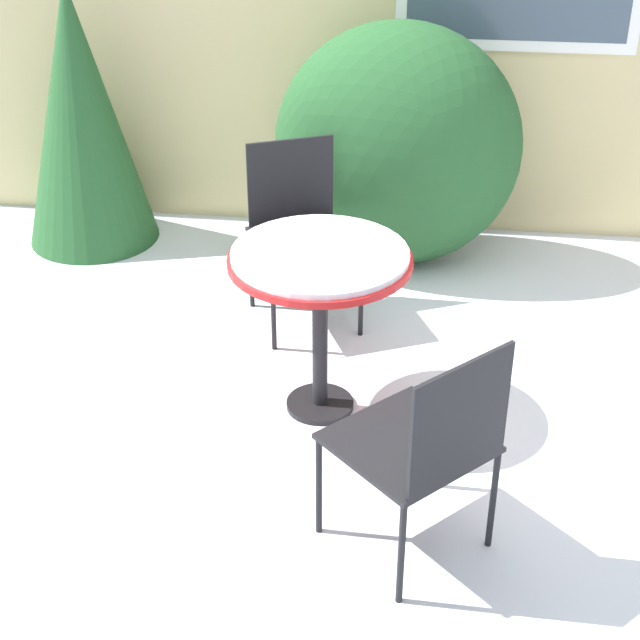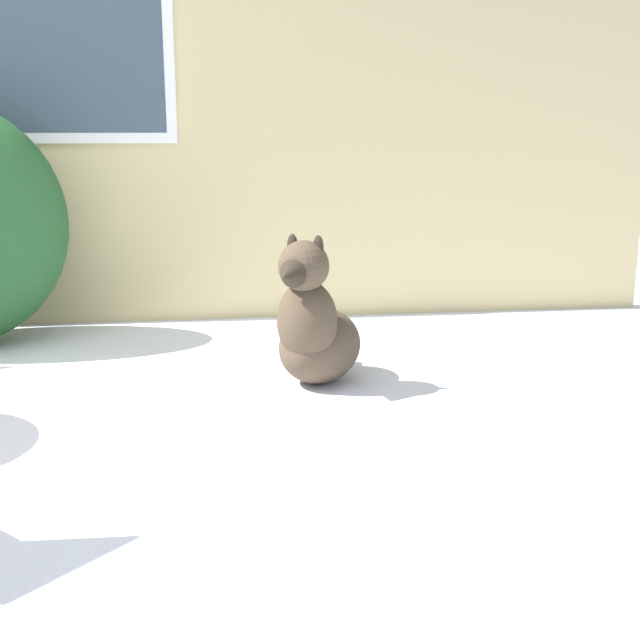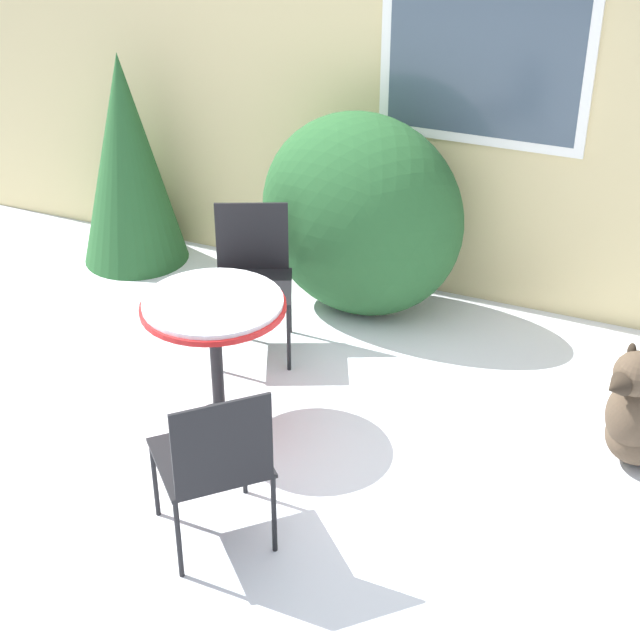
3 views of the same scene
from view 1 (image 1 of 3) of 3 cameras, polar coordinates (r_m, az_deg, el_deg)
The scene contains 6 objects.
ground_plane at distance 4.11m, azimuth 5.72°, elevation -7.35°, with size 16.00×16.00×0.00m, color white.
shrub_left at distance 5.30m, azimuth 4.53°, elevation 9.99°, with size 1.31×0.80×1.33m.
evergreen_bush at distance 5.69m, azimuth -13.77°, elevation 11.50°, with size 0.75×0.75×1.49m.
patio_table at distance 3.98m, azimuth 0.00°, elevation 2.68°, with size 0.75×0.75×0.76m.
patio_chair_near_table at distance 4.80m, azimuth -1.21°, elevation 5.54°, with size 0.63×0.63×0.88m.
patio_chair_far_side at distance 3.33m, azimuth 6.15°, elevation -7.06°, with size 0.67×0.67×0.88m.
Camera 1 is at (-0.01, -3.26, 2.51)m, focal length 55.00 mm.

